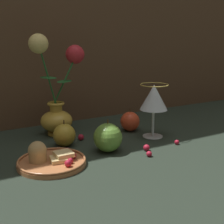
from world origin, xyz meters
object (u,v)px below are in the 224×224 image
Objects in this scene: vase at (57,96)px; apple_at_table_edge at (108,138)px; wine_glass at (153,99)px; apple_beside_vase at (64,135)px; plate_with_pastries at (50,159)px; apple_near_glass at (130,121)px.

apple_at_table_edge is (0.07, -0.22, -0.09)m from vase.
wine_glass reaches higher than apple_beside_vase.
vase reaches higher than wine_glass.
apple_at_table_edge is at bearing -73.29° from vase.
vase is at bearing 78.70° from apple_beside_vase.
apple_near_glass is at bearing 23.69° from plate_with_pastries.
wine_glass reaches higher than apple_near_glass.
apple_at_table_edge is at bearing -165.37° from wine_glass.
wine_glass is at bearing -10.60° from apple_beside_vase.
plate_with_pastries is 2.19× the size of apple_beside_vase.
wine_glass is 2.17× the size of apple_beside_vase.
wine_glass is at bearing -70.18° from apple_near_glass.
plate_with_pastries is 0.17m from apple_at_table_edge.
vase is at bearing 65.38° from plate_with_pastries.
vase is 1.90× the size of wine_glass.
vase is at bearing 146.01° from wine_glass.
wine_glass is at bearing -33.99° from vase.
wine_glass is 1.83× the size of apple_at_table_edge.
vase reaches higher than apple_near_glass.
apple_at_table_edge is (0.17, 0.01, 0.03)m from plate_with_pastries.
apple_beside_vase is 0.14m from apple_at_table_edge.
apple_beside_vase is (-0.28, 0.05, -0.09)m from wine_glass.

